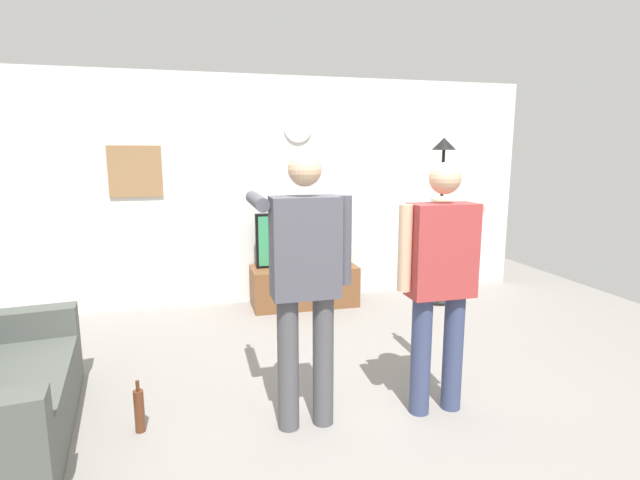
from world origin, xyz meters
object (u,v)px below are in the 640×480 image
person_standing_nearer_couch (440,273)px  person_standing_nearer_lamp (305,275)px  framed_picture (135,171)px  beverage_bottle (139,410)px  tv_stand (304,286)px  television (303,239)px  floor_lamp (442,187)px  wall_clock (298,128)px

person_standing_nearer_couch → person_standing_nearer_lamp: bearing=177.5°
framed_picture → beverage_bottle: bearing=-85.6°
framed_picture → tv_stand: bearing=-9.1°
television → framed_picture: bearing=172.4°
floor_lamp → person_standing_nearer_lamp: size_ratio=1.09×
television → person_standing_nearer_couch: bearing=-82.0°
person_standing_nearer_lamp → television: bearing=77.6°
person_standing_nearer_lamp → person_standing_nearer_couch: 0.94m
television → person_standing_nearer_lamp: 2.66m
television → framed_picture: 2.04m
tv_stand → beverage_bottle: size_ratio=3.48×
tv_stand → floor_lamp: 2.01m
framed_picture → person_standing_nearer_lamp: framed_picture is taller
person_standing_nearer_couch → tv_stand: bearing=98.1°
wall_clock → framed_picture: bearing=179.8°
framed_picture → beverage_bottle: size_ratio=1.59×
television → person_standing_nearer_couch: person_standing_nearer_couch is taller
tv_stand → beverage_bottle: bearing=-124.9°
person_standing_nearer_couch → beverage_bottle: size_ratio=4.90×
tv_stand → wall_clock: 1.88m
television → framed_picture: size_ratio=1.98×
framed_picture → beverage_bottle: framed_picture is taller
tv_stand → framed_picture: (-1.85, 0.30, 1.37)m
framed_picture → person_standing_nearer_lamp: (1.28, -2.84, -0.57)m
wall_clock → framed_picture: size_ratio=0.58×
floor_lamp → framed_picture: bearing=170.1°
tv_stand → person_standing_nearer_lamp: 2.73m
tv_stand → person_standing_nearer_couch: (0.37, -2.59, 0.76)m
television → person_standing_nearer_couch: size_ratio=0.64×
floor_lamp → wall_clock: bearing=159.5°
wall_clock → framed_picture: wall_clock is taller
beverage_bottle → tv_stand: bearing=55.1°
person_standing_nearer_couch → framed_picture: bearing=127.6°
tv_stand → framed_picture: size_ratio=2.19×
person_standing_nearer_lamp → person_standing_nearer_couch: (0.94, -0.04, -0.04)m
tv_stand → floor_lamp: size_ratio=0.63×
person_standing_nearer_lamp → beverage_bottle: bearing=170.1°
tv_stand → floor_lamp: bearing=-10.9°
television → beverage_bottle: television is taller
beverage_bottle → wall_clock: bearing=58.1°
person_standing_nearer_couch → beverage_bottle: person_standing_nearer_couch is taller
floor_lamp → beverage_bottle: 4.04m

